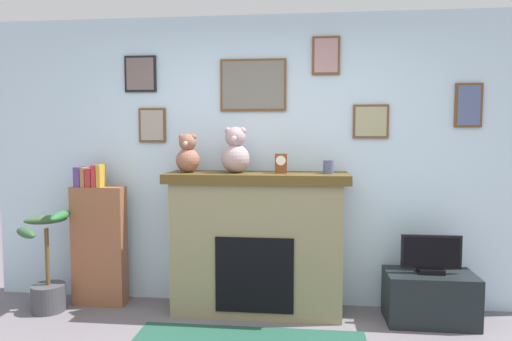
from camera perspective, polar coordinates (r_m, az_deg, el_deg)
The scene contains 10 objects.
back_wall at distance 4.13m, azimuth 1.53°, elevation 1.24°, with size 5.20×0.15×2.60m.
fireplace at distance 3.96m, azimuth 0.14°, elevation -9.03°, with size 1.55×0.50×1.22m.
bookshelf at distance 4.38m, azimuth -19.21°, elevation -8.46°, with size 0.47×0.16×1.28m.
potted_plant at distance 4.44m, azimuth -24.83°, elevation -11.78°, with size 0.47×0.57×0.88m.
tv_stand at distance 4.11m, azimuth 21.05°, elevation -14.73°, with size 0.71×0.40×0.42m, color black.
television at distance 4.01m, azimuth 21.20°, elevation -9.97°, with size 0.48×0.14×0.31m.
candle_jar at distance 3.82m, azimuth 9.12°, elevation 0.45°, with size 0.09×0.09×0.11m, color #4C517A.
mantel_clock at distance 3.82m, azimuth 3.17°, elevation 0.91°, with size 0.10×0.08×0.17m.
teddy_bear_tan at distance 3.94m, azimuth -8.60°, elevation 1.95°, with size 0.21×0.21×0.34m.
teddy_bear_cream at distance 3.85m, azimuth -2.61°, elevation 2.32°, with size 0.24×0.24×0.39m.
Camera 1 is at (0.33, -2.11, 1.54)m, focal length 31.71 mm.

